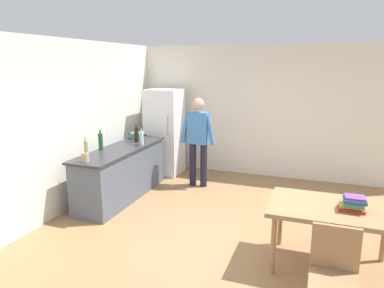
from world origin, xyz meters
name	(u,v)px	position (x,y,z in m)	size (l,w,h in m)	color
ground_plane	(219,236)	(0.00, 0.00, 0.00)	(14.00, 14.00, 0.00)	#936D47
wall_back	(260,111)	(0.00, 3.00, 1.35)	(6.40, 0.12, 2.70)	silver
wall_left	(67,126)	(-2.60, 0.20, 1.35)	(0.12, 5.60, 2.70)	silver
kitchen_counter	(122,173)	(-2.00, 0.80, 0.45)	(0.64, 2.20, 0.90)	#4C5666
refrigerator	(165,132)	(-1.90, 2.40, 0.90)	(0.70, 0.67, 1.80)	white
person	(198,136)	(-0.95, 1.85, 0.98)	(0.70, 0.22, 1.70)	#1E1E2D
dining_table	(333,213)	(1.40, -0.30, 0.67)	(1.40, 0.90, 0.75)	#9E754C
chair	(334,270)	(1.40, -1.27, 0.53)	(0.42, 0.42, 0.91)	#9E754C
cooking_pot	(137,135)	(-2.11, 1.60, 0.96)	(0.40, 0.28, 0.12)	#2D845B
utensil_jar	(85,157)	(-2.02, -0.15, 0.98)	(0.11, 0.11, 0.32)	tan
bottle_wine_dark	(136,134)	(-1.98, 1.33, 1.05)	(0.08, 0.08, 0.34)	black
bottle_water_clear	(142,138)	(-1.77, 1.13, 1.03)	(0.07, 0.07, 0.30)	silver
bottle_wine_green	(101,141)	(-2.25, 0.58, 1.05)	(0.08, 0.08, 0.34)	#1E5123
bottle_vinegar_tall	(86,149)	(-2.16, 0.06, 1.04)	(0.06, 0.06, 0.32)	gray
book_stack	(353,204)	(1.59, -0.35, 0.83)	(0.28, 0.21, 0.17)	#B22D28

